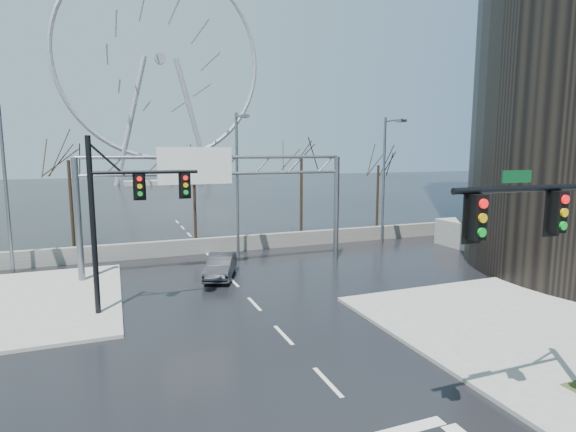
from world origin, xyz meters
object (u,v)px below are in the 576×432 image
car (220,266)px  signal_mast_near (574,245)px  signal_mast_far (120,208)px  sign_gantry (214,187)px  ferris_wheel (161,67)px

car → signal_mast_near: bearing=-50.5°
car → signal_mast_far: bearing=-120.4°
sign_gantry → ferris_wheel: size_ratio=0.32×
signal_mast_far → ferris_wheel: (10.87, 86.04, 21.30)m
ferris_wheel → car: 85.85m
signal_mast_near → signal_mast_far: 17.03m
sign_gantry → ferris_wheel: ferris_wheel is taller
signal_mast_near → signal_mast_far: same height
signal_mast_near → car: bearing=108.1°
sign_gantry → ferris_wheel: (5.38, 80.04, 20.95)m
sign_gantry → car: bearing=-93.5°
signal_mast_near → signal_mast_far: size_ratio=1.00×
signal_mast_far → sign_gantry: bearing=47.5°
signal_mast_near → sign_gantry: bearing=106.2°
signal_mast_far → car: 8.01m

